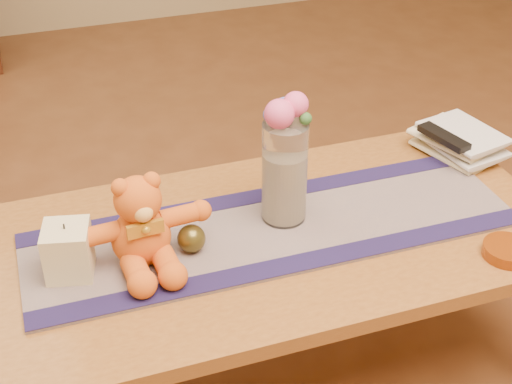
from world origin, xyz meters
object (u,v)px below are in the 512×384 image
object	(u,v)px
book_bottom	(437,159)
tv_remote	(444,137)
bronze_ball	(191,238)
teddy_bear	(139,220)
glass_vase	(285,172)
pillar_candle	(68,251)
amber_dish	(507,251)

from	to	relation	value
book_bottom	tv_remote	size ratio (longest dim) A/B	1.39
bronze_ball	tv_remote	size ratio (longest dim) A/B	0.41
teddy_bear	tv_remote	size ratio (longest dim) A/B	1.95
glass_vase	bronze_ball	xyz separation A→B (m)	(-0.25, -0.06, -0.10)
tv_remote	teddy_bear	bearing A→B (deg)	175.33
pillar_candle	amber_dish	bearing A→B (deg)	-15.13
glass_vase	book_bottom	xyz separation A→B (m)	(0.51, 0.12, -0.13)
teddy_bear	book_bottom	bearing A→B (deg)	6.64
bronze_ball	book_bottom	xyz separation A→B (m)	(0.76, 0.17, -0.03)
pillar_candle	bronze_ball	xyz separation A→B (m)	(0.28, -0.01, -0.03)
glass_vase	book_bottom	bearing A→B (deg)	12.89
amber_dish	bronze_ball	bearing A→B (deg)	160.04
glass_vase	amber_dish	bearing A→B (deg)	-34.85
book_bottom	amber_dish	world-z (taller)	amber_dish
teddy_bear	pillar_candle	bearing A→B (deg)	175.34
glass_vase	amber_dish	size ratio (longest dim) A/B	2.25
teddy_bear	pillar_candle	distance (m)	0.17
glass_vase	tv_remote	world-z (taller)	glass_vase
bronze_ball	pillar_candle	bearing A→B (deg)	177.80
teddy_bear	tv_remote	world-z (taller)	teddy_bear
teddy_bear	tv_remote	bearing A→B (deg)	6.00
bronze_ball	book_bottom	size ratio (longest dim) A/B	0.30
glass_vase	book_bottom	world-z (taller)	glass_vase
teddy_bear	amber_dish	size ratio (longest dim) A/B	2.70
bronze_ball	teddy_bear	bearing A→B (deg)	175.64
pillar_candle	glass_vase	distance (m)	0.53
pillar_candle	amber_dish	xyz separation A→B (m)	(0.97, -0.26, -0.05)
glass_vase	bronze_ball	bearing A→B (deg)	-167.40
tv_remote	pillar_candle	bearing A→B (deg)	173.68
tv_remote	amber_dish	bearing A→B (deg)	-114.02
bronze_ball	book_bottom	world-z (taller)	bronze_ball
pillar_candle	glass_vase	xyz separation A→B (m)	(0.53, 0.05, 0.07)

